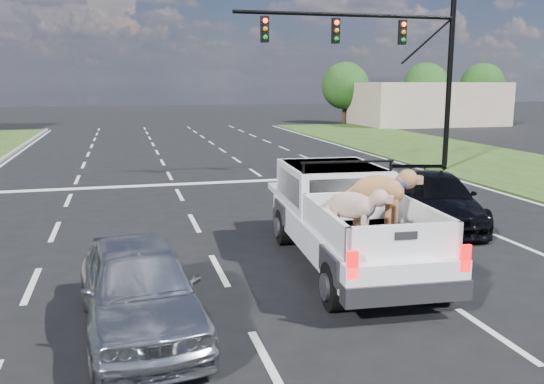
{
  "coord_description": "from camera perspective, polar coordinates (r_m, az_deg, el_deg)",
  "views": [
    {
      "loc": [
        -3.49,
        -10.9,
        3.72
      ],
      "look_at": [
        -0.13,
        2.0,
        1.14
      ],
      "focal_mm": 38.0,
      "sensor_mm": 36.0,
      "label": 1
    }
  ],
  "objects": [
    {
      "name": "pickup_truck",
      "position": [
        11.77,
        7.45,
        -2.4
      ],
      "size": [
        2.49,
        5.87,
        2.16
      ],
      "rotation": [
        0.0,
        0.0,
        -0.07
      ],
      "color": "black",
      "rests_on": "ground"
    },
    {
      "name": "road_markings",
      "position": [
        18.19,
        -3.22,
        -0.85
      ],
      "size": [
        17.75,
        60.0,
        0.01
      ],
      "color": "silver",
      "rests_on": "ground"
    },
    {
      "name": "black_coupe",
      "position": [
        15.74,
        15.87,
        -0.7
      ],
      "size": [
        2.97,
        4.84,
        1.31
      ],
      "primitive_type": "imported",
      "rotation": [
        0.0,
        0.0,
        -0.27
      ],
      "color": "black",
      "rests_on": "ground"
    },
    {
      "name": "tree_far_e",
      "position": [
        56.1,
        14.99,
        10.14
      ],
      "size": [
        4.2,
        4.2,
        5.4
      ],
      "color": "#332114",
      "rests_on": "ground"
    },
    {
      "name": "ground",
      "position": [
        12.04,
        3.03,
        -7.06
      ],
      "size": [
        160.0,
        160.0,
        0.0
      ],
      "primitive_type": "plane",
      "color": "black",
      "rests_on": "ground"
    },
    {
      "name": "traffic_signal",
      "position": [
        23.94,
        12.26,
        13.11
      ],
      "size": [
        9.11,
        0.31,
        7.0
      ],
      "color": "black",
      "rests_on": "ground"
    },
    {
      "name": "tree_far_d",
      "position": [
        52.65,
        7.26,
        10.39
      ],
      "size": [
        4.2,
        4.2,
        5.4
      ],
      "color": "#332114",
      "rests_on": "ground"
    },
    {
      "name": "building_right",
      "position": [
        51.67,
        15.15,
        8.44
      ],
      "size": [
        12.0,
        7.0,
        3.6
      ],
      "primitive_type": "cube",
      "color": "#BBA88F",
      "rests_on": "ground"
    },
    {
      "name": "tree_far_f",
      "position": [
        59.27,
        20.12,
        9.87
      ],
      "size": [
        4.2,
        4.2,
        5.4
      ],
      "color": "#332114",
      "rests_on": "ground"
    },
    {
      "name": "silver_sedan",
      "position": [
        8.89,
        -13.03,
        -9.19
      ],
      "size": [
        2.01,
        4.24,
        1.4
      ],
      "primitive_type": "imported",
      "rotation": [
        0.0,
        0.0,
        0.09
      ],
      "color": "#A6A8AD",
      "rests_on": "ground"
    }
  ]
}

